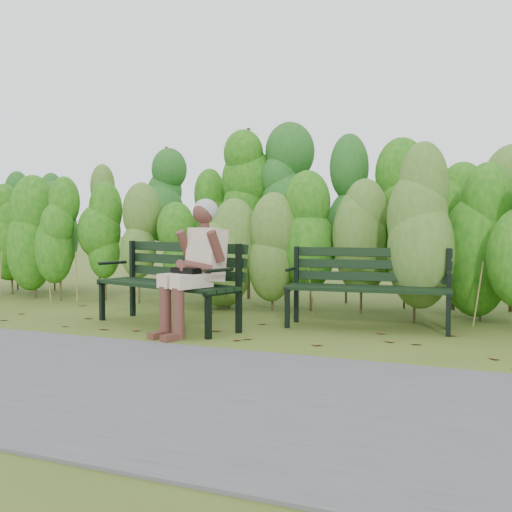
% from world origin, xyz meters
% --- Properties ---
extents(ground, '(80.00, 80.00, 0.00)m').
position_xyz_m(ground, '(0.00, 0.00, 0.00)').
color(ground, '#3A4618').
extents(footpath, '(60.00, 2.50, 0.01)m').
position_xyz_m(footpath, '(0.00, -2.20, 0.01)').
color(footpath, '#474749').
rests_on(footpath, ground).
extents(hedge_band, '(11.04, 1.67, 2.42)m').
position_xyz_m(hedge_band, '(0.00, 1.86, 1.26)').
color(hedge_band, '#47381E').
rests_on(hedge_band, ground).
extents(leaf_litter, '(5.81, 2.21, 0.01)m').
position_xyz_m(leaf_litter, '(-0.43, -0.20, 0.00)').
color(leaf_litter, brown).
rests_on(leaf_litter, ground).
extents(bench_left, '(1.89, 1.11, 0.90)m').
position_xyz_m(bench_left, '(-0.83, 0.01, 0.53)').
color(bench_left, black).
rests_on(bench_left, ground).
extents(bench_right, '(1.73, 0.71, 0.84)m').
position_xyz_m(bench_right, '(1.14, 0.69, 0.50)').
color(bench_right, black).
rests_on(bench_right, ground).
extents(seated_woman, '(0.60, 0.85, 1.35)m').
position_xyz_m(seated_woman, '(-0.36, -0.34, 0.75)').
color(seated_woman, '#C6A998').
rests_on(seated_woman, ground).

